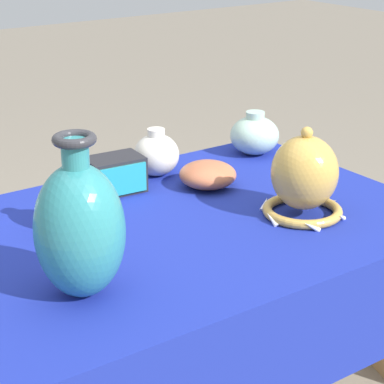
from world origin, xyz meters
The scene contains 8 objects.
display_table centered at (0.00, -0.02, 0.64)m, with size 1.21×0.78×0.71m.
vase_tall_bulbous centered at (-0.29, -0.17, 0.84)m, with size 0.16×0.16×0.31m.
vase_dome_bell centered at (0.29, -0.13, 0.80)m, with size 0.20×0.19×0.21m.
mosaic_tile_box centered at (0.02, 0.24, 0.76)m, with size 0.14×0.11×0.09m.
jar_round_rose centered at (-0.18, 0.11, 0.77)m, with size 0.09×0.09×0.14m.
bowl_shallow_terracotta centered at (0.22, 0.14, 0.74)m, with size 0.14×0.14×0.06m, color #BC6642.
jar_round_ivory centered at (0.17, 0.29, 0.77)m, with size 0.12×0.12×0.13m.
jar_round_celadon centered at (0.49, 0.27, 0.77)m, with size 0.14×0.14×0.12m.
Camera 1 is at (-0.82, -1.28, 1.39)m, focal length 70.00 mm.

